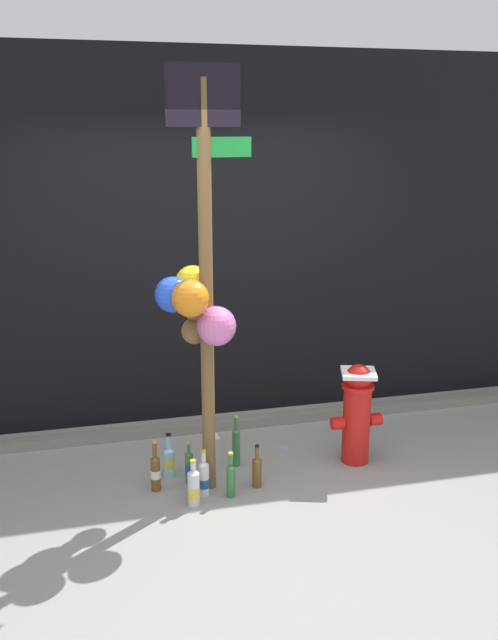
# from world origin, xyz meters

# --- Properties ---
(ground_plane) EXTENTS (14.00, 14.00, 0.00)m
(ground_plane) POSITION_xyz_m (0.00, 0.00, 0.00)
(ground_plane) COLOR gray
(building_wall) EXTENTS (10.00, 0.20, 3.00)m
(building_wall) POSITION_xyz_m (0.00, 1.65, 1.50)
(building_wall) COLOR black
(building_wall) RESTS_ON ground_plane
(curb_strip) EXTENTS (8.00, 0.12, 0.08)m
(curb_strip) POSITION_xyz_m (0.00, 1.24, 0.04)
(curb_strip) COLOR slate
(curb_strip) RESTS_ON ground_plane
(memorial_post) EXTENTS (0.63, 0.49, 2.76)m
(memorial_post) POSITION_xyz_m (-0.24, 0.32, 1.49)
(memorial_post) COLOR brown
(memorial_post) RESTS_ON ground_plane
(fire_hydrant) EXTENTS (0.39, 0.30, 0.76)m
(fire_hydrant) POSITION_xyz_m (0.93, 0.46, 0.40)
(fire_hydrant) COLOR red
(fire_hydrant) RESTS_ON ground_plane
(bottle_0) EXTENTS (0.06, 0.06, 0.31)m
(bottle_0) POSITION_xyz_m (-0.32, 0.43, 0.12)
(bottle_0) COLOR #337038
(bottle_0) RESTS_ON ground_plane
(bottle_1) EXTENTS (0.06, 0.06, 0.32)m
(bottle_1) POSITION_xyz_m (-0.07, 0.18, 0.13)
(bottle_1) COLOR #337038
(bottle_1) RESTS_ON ground_plane
(bottle_2) EXTENTS (0.07, 0.07, 0.37)m
(bottle_2) POSITION_xyz_m (-0.55, 0.38, 0.14)
(bottle_2) COLOR brown
(bottle_2) RESTS_ON ground_plane
(bottle_3) EXTENTS (0.08, 0.08, 0.32)m
(bottle_3) POSITION_xyz_m (-0.33, 0.14, 0.13)
(bottle_3) COLOR silver
(bottle_3) RESTS_ON ground_plane
(bottle_4) EXTENTS (0.06, 0.06, 0.39)m
(bottle_4) POSITION_xyz_m (0.06, 0.60, 0.16)
(bottle_4) COLOR #337038
(bottle_4) RESTS_ON ground_plane
(bottle_5) EXTENTS (0.07, 0.07, 0.33)m
(bottle_5) POSITION_xyz_m (-0.24, 0.25, 0.13)
(bottle_5) COLOR silver
(bottle_5) RESTS_ON ground_plane
(bottle_6) EXTENTS (0.08, 0.08, 0.33)m
(bottle_6) POSITION_xyz_m (-0.44, 0.56, 0.12)
(bottle_6) COLOR #93CCE0
(bottle_6) RESTS_ON ground_plane
(bottle_7) EXTENTS (0.07, 0.07, 0.31)m
(bottle_7) POSITION_xyz_m (0.13, 0.27, 0.12)
(bottle_7) COLOR brown
(bottle_7) RESTS_ON ground_plane
(litter_1) EXTENTS (0.11, 0.12, 0.01)m
(litter_1) POSITION_xyz_m (0.48, 0.78, 0.00)
(litter_1) COLOR #8C99B2
(litter_1) RESTS_ON ground_plane
(litter_2) EXTENTS (0.06, 0.12, 0.01)m
(litter_2) POSITION_xyz_m (-0.01, 1.11, 0.00)
(litter_2) COLOR silver
(litter_2) RESTS_ON ground_plane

